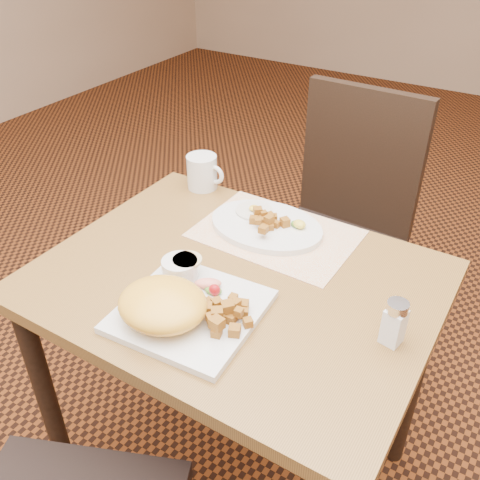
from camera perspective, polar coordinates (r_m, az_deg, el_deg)
name	(u,v)px	position (r m, az deg, el deg)	size (l,w,h in m)	color
ground	(236,468)	(1.80, -0.38, -23.11)	(8.00, 8.00, 0.00)	black
table	(235,312)	(1.31, -0.49, -7.71)	(0.90, 0.70, 0.75)	olive
chair_far	(342,219)	(1.88, 10.80, 2.21)	(0.44, 0.45, 0.97)	black
placemat	(276,234)	(1.39, 3.85, 0.68)	(0.40, 0.28, 0.00)	white
plate_square	(190,311)	(1.14, -5.31, -7.56)	(0.28, 0.28, 0.02)	silver
plate_oval	(266,226)	(1.40, 2.82, 1.51)	(0.30, 0.23, 0.02)	silver
hollandaise_mound	(162,304)	(1.10, -8.29, -6.82)	(0.19, 0.17, 0.07)	yellow
ramekin	(181,268)	(1.21, -6.36, -2.97)	(0.08, 0.09, 0.04)	silver
garnish_sq	(211,286)	(1.17, -3.15, -4.95)	(0.08, 0.06, 0.03)	#387223
fried_egg	(254,210)	(1.44, 1.52, 3.20)	(0.10, 0.10, 0.02)	white
garnish_ov	(299,224)	(1.38, 6.29, 1.68)	(0.05, 0.04, 0.02)	#387223
salt_shaker	(394,322)	(1.09, 16.16, -8.40)	(0.05, 0.05, 0.10)	white
coffee_mug	(203,172)	(1.58, -4.00, 7.25)	(0.12, 0.09, 0.10)	silver
home_fries_sq	(225,314)	(1.09, -1.57, -7.89)	(0.12, 0.13, 0.04)	#A5661A
home_fries_ov	(267,221)	(1.38, 2.93, 2.05)	(0.11, 0.11, 0.03)	#A5661A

